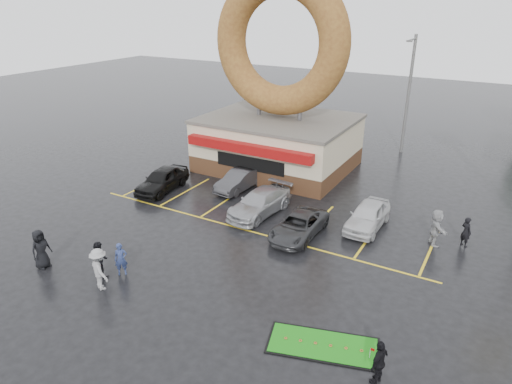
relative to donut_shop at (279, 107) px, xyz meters
The scene contains 18 objects.
ground 14.04m from the donut_shop, 76.98° to the right, with size 120.00×120.00×0.00m, color black.
donut_shop is the anchor object (origin of this frame).
streetlight_left 9.87m from the donut_shop, 135.22° to the left, with size 0.40×2.21×9.00m.
streetlight_mid 10.59m from the donut_shop, 48.62° to the left, with size 0.40×2.21×9.00m.
car_black 9.51m from the donut_shop, 120.27° to the right, with size 1.74×4.32×1.47m, color black.
car_dgrey 6.28m from the donut_shop, 92.55° to the right, with size 1.35×3.88×1.28m, color #323134.
car_silver 8.76m from the donut_shop, 70.19° to the right, with size 1.90×4.68×1.36m, color #98989D.
car_grey 11.16m from the donut_shop, 56.76° to the right, with size 1.95×4.22×1.17m, color #2F3032.
car_white 11.13m from the donut_shop, 35.35° to the right, with size 1.65×4.10×1.40m, color silver.
person_blue 16.35m from the donut_shop, 88.64° to the right, with size 0.56×0.37×1.53m, color navy.
person_blackjkt 16.87m from the donut_shop, 91.25° to the right, with size 0.82×0.64×1.69m, color black.
person_hoodie 17.52m from the donut_shop, 88.62° to the right, with size 1.22×0.70×1.89m, color gray.
person_bystander 17.93m from the donut_shop, 100.51° to the right, with size 0.92×0.60×1.88m, color black.
person_cameraman 20.72m from the donut_shop, 53.68° to the right, with size 0.95×0.40×1.63m, color black.
person_walker_near 13.95m from the donut_shop, 27.20° to the right, with size 1.76×0.56×1.90m, color #98989A.
person_walker_far 14.93m from the donut_shop, 22.72° to the right, with size 0.58×0.38×1.58m, color black.
dumpster 5.90m from the donut_shop, behind, with size 1.80×1.20×1.30m, color #163A19.
putting_green 19.16m from the donut_shop, 57.74° to the right, with size 4.27×2.74×0.50m.
Camera 1 is at (11.22, -15.08, 11.47)m, focal length 32.00 mm.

